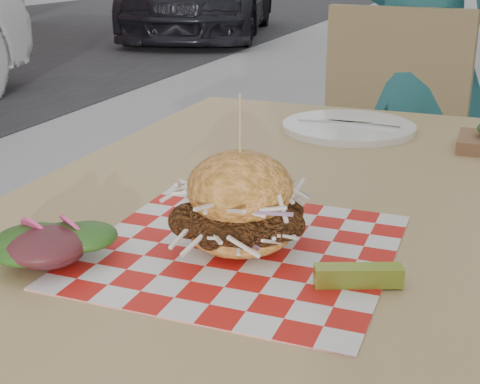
{
  "coord_description": "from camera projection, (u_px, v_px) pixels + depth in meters",
  "views": [
    {
      "loc": [
        0.35,
        -0.9,
        1.09
      ],
      "look_at": [
        0.08,
        -0.2,
        0.82
      ],
      "focal_mm": 50.0,
      "sensor_mm": 36.0,
      "label": 1
    }
  ],
  "objects": [
    {
      "name": "pickle_spear",
      "position": [
        358.0,
        276.0,
        0.72
      ],
      "size": [
        0.1,
        0.06,
        0.02
      ],
      "primitive_type": "cube",
      "rotation": [
        0.0,
        0.0,
        0.38
      ],
      "color": "#93AE32",
      "rests_on": "paper_liner"
    },
    {
      "name": "patio_chair",
      "position": [
        389.0,
        153.0,
        1.92
      ],
      "size": [
        0.46,
        0.47,
        0.95
      ],
      "rotation": [
        0.0,
        0.0,
        -0.1
      ],
      "color": "tan",
      "rests_on": "ground"
    },
    {
      "name": "paper_liner",
      "position": [
        240.0,
        249.0,
        0.81
      ],
      "size": [
        0.36,
        0.36,
        0.0
      ],
      "primitive_type": "cube",
      "color": "red",
      "rests_on": "patio_table"
    },
    {
      "name": "sandwich",
      "position": [
        240.0,
        208.0,
        0.8
      ],
      "size": [
        0.17,
        0.17,
        0.19
      ],
      "color": "#DD8C3E",
      "rests_on": "paper_liner"
    },
    {
      "name": "place_setting",
      "position": [
        348.0,
        127.0,
        1.36
      ],
      "size": [
        0.27,
        0.27,
        0.02
      ],
      "color": "white",
      "rests_on": "patio_table"
    },
    {
      "name": "diner",
      "position": [
        417.0,
        55.0,
        2.0
      ],
      "size": [
        0.69,
        0.58,
        1.61
      ],
      "primitive_type": "imported",
      "rotation": [
        0.0,
        0.0,
        2.76
      ],
      "color": "#297179",
      "rests_on": "ground"
    },
    {
      "name": "side_salad",
      "position": [
        55.0,
        248.0,
        0.78
      ],
      "size": [
        0.14,
        0.13,
        0.05
      ],
      "color": "#3F1419",
      "rests_on": "patio_table"
    },
    {
      "name": "patio_table",
      "position": [
        293.0,
        236.0,
        1.05
      ],
      "size": [
        0.8,
        1.2,
        0.75
      ],
      "color": "tan",
      "rests_on": "ground"
    }
  ]
}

